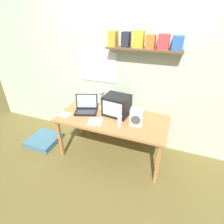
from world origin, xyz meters
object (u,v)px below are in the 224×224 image
floor_cushion (44,140)px  corner_desk (112,121)px  space_heater (136,117)px  loose_paper_near_monitor (64,115)px  desk_lamp (101,94)px  crt_monitor (117,105)px  juice_glass (120,121)px  printed_handout (95,121)px  laptop (86,107)px

floor_cushion → corner_desk: bearing=6.7°
space_heater → loose_paper_near_monitor: 1.12m
corner_desk → desk_lamp: bearing=141.3°
crt_monitor → space_heater: (0.35, -0.18, -0.03)m
juice_glass → loose_paper_near_monitor: 0.89m
corner_desk → desk_lamp: 0.46m
printed_handout → crt_monitor: bearing=54.6°
laptop → desk_lamp: (0.21, 0.14, 0.20)m
space_heater → printed_handout: space_heater is taller
space_heater → loose_paper_near_monitor: space_heater is taller
space_heater → juice_glass: bearing=-161.9°
loose_paper_near_monitor → space_heater: bearing=6.2°
laptop → space_heater: laptop is taller
crt_monitor → laptop: size_ratio=0.98×
space_heater → printed_handout: 0.60m
printed_handout → juice_glass: bearing=6.3°
laptop → juice_glass: (0.62, -0.21, 0.00)m
crt_monitor → juice_glass: 0.32m
crt_monitor → juice_glass: bearing=-56.7°
space_heater → loose_paper_near_monitor: bearing=-179.1°
crt_monitor → loose_paper_near_monitor: bearing=-151.6°
laptop → space_heater: bearing=-26.8°
juice_glass → floor_cushion: (-1.45, -0.01, -0.74)m
laptop → floor_cushion: laptop is taller
corner_desk → juice_glass: size_ratio=11.20×
space_heater → desk_lamp: bearing=152.7°
corner_desk → juice_glass: juice_glass is taller
corner_desk → loose_paper_near_monitor: size_ratio=8.74×
laptop → desk_lamp: desk_lamp is taller
loose_paper_near_monitor → floor_cushion: loose_paper_near_monitor is taller
laptop → juice_glass: size_ratio=2.82×
corner_desk → loose_paper_near_monitor: 0.75m
printed_handout → loose_paper_near_monitor: (-0.53, 0.01, 0.00)m
crt_monitor → desk_lamp: size_ratio=1.09×
desk_lamp → floor_cushion: desk_lamp is taller
desk_lamp → space_heater: 0.70m
crt_monitor → desk_lamp: 0.31m
printed_handout → loose_paper_near_monitor: bearing=178.7°
loose_paper_near_monitor → juice_glass: bearing=1.7°
desk_lamp → printed_handout: (0.06, -0.39, -0.26)m
laptop → corner_desk: bearing=-26.6°
corner_desk → loose_paper_near_monitor: (-0.72, -0.17, 0.06)m
crt_monitor → loose_paper_near_monitor: (-0.75, -0.30, -0.15)m
loose_paper_near_monitor → floor_cushion: bearing=177.9°
corner_desk → crt_monitor: bearing=76.9°
juice_glass → floor_cushion: bearing=-179.8°
crt_monitor → space_heater: 0.39m
printed_handout → floor_cushion: (-1.09, 0.03, -0.67)m
corner_desk → loose_paper_near_monitor: loose_paper_near_monitor is taller
space_heater → laptop: bearing=167.0°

